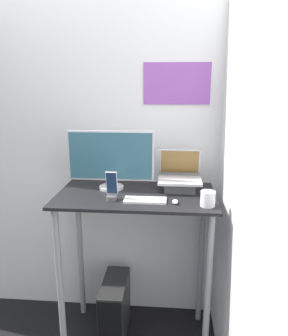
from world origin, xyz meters
TOP-DOWN VIEW (x-y plane):
  - wall_back at (0.00, 0.67)m, footprint 6.00×0.06m
  - wall_side_right at (0.61, 0.00)m, footprint 0.05×6.00m
  - desk at (0.00, 0.29)m, footprint 1.05×0.59m
  - laptop at (0.29, 0.40)m, footprint 0.29×0.26m
  - monitor at (-0.18, 0.39)m, footprint 0.59×0.17m
  - keyboard at (0.07, 0.16)m, footprint 0.26×0.11m
  - mouse at (0.26, 0.13)m, footprint 0.04×0.06m
  - cell_phone at (-0.14, 0.17)m, footprint 0.07×0.07m
  - computer_tower at (-0.17, 0.32)m, footprint 0.18×0.43m
  - mug at (0.45, 0.11)m, footprint 0.09×0.09m

SIDE VIEW (x-z plane):
  - computer_tower at x=-0.17m, z-range 0.00..0.44m
  - desk at x=0.00m, z-range 0.33..1.47m
  - keyboard at x=0.07m, z-range 1.14..1.16m
  - mouse at x=0.26m, z-range 1.14..1.17m
  - mug at x=0.45m, z-range 1.14..1.23m
  - cell_phone at x=-0.14m, z-range 1.10..1.29m
  - laptop at x=0.29m, z-range 1.08..1.35m
  - wall_side_right at x=0.61m, z-range 0.00..2.60m
  - wall_back at x=0.00m, z-range 0.00..2.60m
  - monitor at x=-0.18m, z-range 1.14..1.54m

